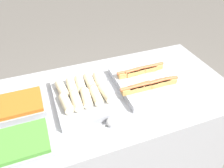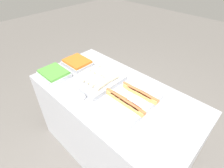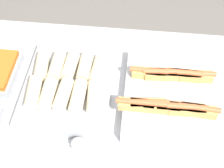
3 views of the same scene
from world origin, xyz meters
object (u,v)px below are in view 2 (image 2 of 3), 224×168
tray_side_front (54,74)px  tray_side_back (77,63)px  serving_spoon_near (82,96)px  tray_hotdogs (132,100)px  tray_wraps (98,79)px

tray_side_front → tray_side_back: size_ratio=1.00×
tray_side_back → serving_spoon_near: bearing=-33.3°
tray_hotdogs → serving_spoon_near: 0.44m
tray_hotdogs → tray_wraps: size_ratio=0.99×
tray_hotdogs → tray_side_front: bearing=-163.0°
tray_side_front → tray_side_back: (0.00, 0.30, 0.00)m
tray_hotdogs → tray_wraps: tray_wraps is taller
tray_side_back → serving_spoon_near: tray_side_back is taller
tray_wraps → tray_side_back: 0.40m
tray_wraps → tray_side_back: tray_wraps is taller
tray_wraps → tray_side_back: (-0.39, 0.04, -0.01)m
tray_wraps → tray_side_back: bearing=173.6°
tray_hotdogs → tray_side_back: (-0.82, 0.05, -0.00)m
tray_side_back → tray_side_front: bearing=-90.0°
tray_hotdogs → serving_spoon_near: tray_hotdogs is taller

